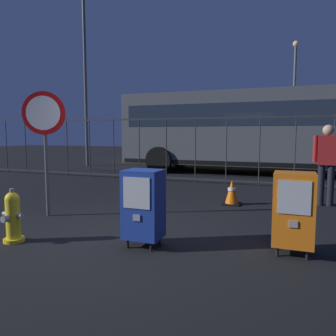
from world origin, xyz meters
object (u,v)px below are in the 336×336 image
object	(u,v)px
pedestrian	(327,160)
street_light_near_left	(294,92)
newspaper_box_primary	(294,209)
street_light_near_right	(85,65)
stop_sign	(44,127)
bus_far	(241,129)
fire_hydrant	(13,217)
bus_near	(264,128)
newspaper_box_secondary	(143,204)
traffic_cone	(232,192)

from	to	relation	value
pedestrian	street_light_near_left	world-z (taller)	street_light_near_left
newspaper_box_primary	street_light_near_right	distance (m)	13.21
newspaper_box_primary	stop_sign	bearing A→B (deg)	173.64
newspaper_box_primary	street_light_near_right	world-z (taller)	street_light_near_right
pedestrian	bus_far	distance (m)	10.10
fire_hydrant	street_light_near_left	world-z (taller)	street_light_near_left
stop_sign	bus_near	bearing A→B (deg)	68.63
stop_sign	bus_far	world-z (taller)	bus_far
street_light_near_right	stop_sign	bearing A→B (deg)	-59.66
newspaper_box_secondary	pedestrian	xyz separation A→B (m)	(2.47, 3.58, 0.38)
traffic_cone	fire_hydrant	bearing A→B (deg)	-124.73
street_light_near_left	fire_hydrant	bearing A→B (deg)	-102.69
newspaper_box_primary	bus_far	bearing A→B (deg)	101.07
pedestrian	street_light_near_left	xyz separation A→B (m)	(-0.68, 11.70, 2.79)
fire_hydrant	bus_near	distance (m)	9.71
street_light_near_left	street_light_near_right	bearing A→B (deg)	-145.67
bus_far	newspaper_box_primary	bearing A→B (deg)	-85.68
fire_hydrant	bus_near	world-z (taller)	bus_near
newspaper_box_secondary	traffic_cone	distance (m)	3.08
fire_hydrant	bus_near	bearing A→B (deg)	74.62
bus_near	street_light_near_right	world-z (taller)	street_light_near_right
traffic_cone	bus_far	distance (m)	10.34
newspaper_box_primary	bus_near	distance (m)	8.56
pedestrian	traffic_cone	distance (m)	2.04
bus_near	traffic_cone	bearing A→B (deg)	-91.55
street_light_near_left	newspaper_box_secondary	bearing A→B (deg)	-96.68
fire_hydrant	street_light_near_left	size ratio (longest dim) A/B	0.12
newspaper_box_secondary	stop_sign	distance (m)	2.68
bus_far	street_light_near_right	size ratio (longest dim) A/B	1.34
fire_hydrant	bus_far	size ratio (longest dim) A/B	0.07
fire_hydrant	traffic_cone	world-z (taller)	fire_hydrant
bus_far	street_light_near_left	distance (m)	3.83
stop_sign	bus_near	world-z (taller)	bus_near
newspaper_box_secondary	bus_far	world-z (taller)	bus_far
pedestrian	street_light_near_right	bearing A→B (deg)	150.00
stop_sign	traffic_cone	xyz separation A→B (m)	(2.97, 2.15, -1.34)
pedestrian	fire_hydrant	bearing A→B (deg)	-136.24
traffic_cone	bus_far	size ratio (longest dim) A/B	0.05
fire_hydrant	newspaper_box_primary	world-z (taller)	newspaper_box_primary
traffic_cone	newspaper_box_primary	bearing A→B (deg)	-65.42
stop_sign	street_light_near_right	size ratio (longest dim) A/B	0.28
newspaper_box_primary	bus_far	xyz separation A→B (m)	(-2.50, 12.77, 1.14)
traffic_cone	street_light_near_right	size ratio (longest dim) A/B	0.07
stop_sign	street_light_near_left	xyz separation A→B (m)	(4.11, 14.44, 2.14)
stop_sign	street_light_near_right	world-z (taller)	street_light_near_right
street_light_near_left	street_light_near_right	world-z (taller)	street_light_near_right
stop_sign	newspaper_box_secondary	bearing A→B (deg)	-20.13
bus_far	street_light_near_right	bearing A→B (deg)	-155.25
street_light_near_right	street_light_near_left	bearing A→B (deg)	34.33
bus_far	pedestrian	bearing A→B (deg)	-78.63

